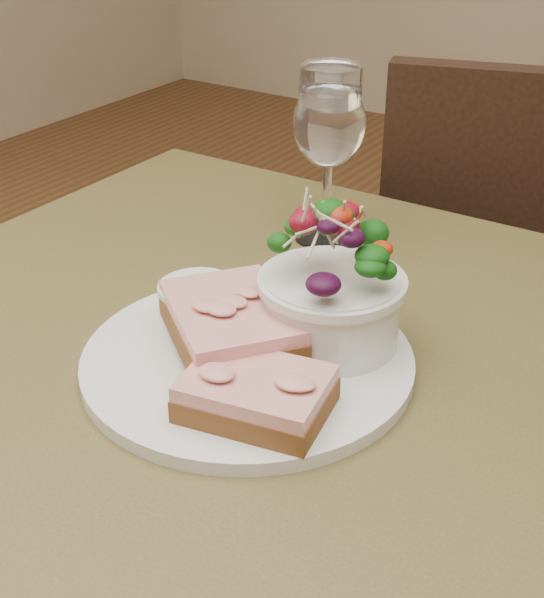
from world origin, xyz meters
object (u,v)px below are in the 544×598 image
Objects in this scene: wine_glass at (329,129)px; cafe_table at (246,459)px; sandwich_front at (256,394)px; ramekin at (198,301)px; dinner_plate at (248,360)px; chair_far at (507,409)px; salad_bowl at (332,279)px; sandwich_back at (231,323)px.

cafe_table is at bearing -74.74° from wine_glass.
sandwich_front is (0.05, -0.06, 0.13)m from cafe_table.
dinner_plate is at bearing -18.13° from ramekin.
chair_far is at bearing 79.64° from sandwich_front.
cafe_table is 0.78m from chair_far.
dinner_plate is 2.34× the size of sandwich_front.
cafe_table is 2.89× the size of dinner_plate.
ramekin is (-0.12, 0.08, 0.00)m from sandwich_front.
wine_glass is at bearing 120.79° from salad_bowl.
wine_glass is (-0.06, 0.26, 0.09)m from sandwich_back.
chair_far is (0.05, 0.69, -0.36)m from cafe_table.
salad_bowl reaches higher than dinner_plate.
ramekin is 0.51× the size of salad_bowl.
sandwich_front is (0.00, -0.75, 0.48)m from chair_far.
chair_far reaches higher than ramekin.
cafe_table is at bearing 69.42° from chair_far.
ramekin is at bearing -88.52° from wine_glass.
chair_far is 13.89× the size of ramekin.
salad_bowl is (0.05, 0.06, 0.07)m from dinner_plate.
salad_bowl reaches higher than sandwich_back.
cafe_table is 0.11m from dinner_plate.
chair_far is at bearing 74.35° from wine_glass.
dinner_plate is 4.27× the size of ramekin.
chair_far is at bearing 85.83° from cafe_table.
sandwich_front is 0.35m from wine_glass.
salad_bowl is at bearing 80.89° from sandwich_front.
salad_bowl reaches higher than cafe_table.
chair_far reaches higher than salad_bowl.
cafe_table is 5.09× the size of sandwich_back.
dinner_plate is (0.00, 0.00, 0.11)m from cafe_table.
sandwich_back is at bearing -23.06° from ramekin.
salad_bowl is (-0.00, 0.12, 0.04)m from sandwich_front.
chair_far is 0.85m from sandwich_back.
cafe_table is 6.30× the size of salad_bowl.
salad_bowl is 0.73× the size of wine_glass.
sandwich_back is 1.24× the size of salad_bowl.
sandwich_front is 0.93× the size of salad_bowl.
cafe_table is 0.15m from ramekin.
chair_far is 0.83m from dinner_plate.
cafe_table is 0.35m from wine_glass.
chair_far is at bearing 89.92° from salad_bowl.
wine_glass is (-0.12, 0.20, 0.05)m from salad_bowl.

